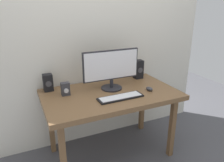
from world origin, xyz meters
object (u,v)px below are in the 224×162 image
at_px(speaker_right, 138,69).
at_px(audio_controller, 65,89).
at_px(desk, 111,99).
at_px(monitor, 111,68).
at_px(mouse, 149,89).
at_px(keyboard_primary, 121,97).
at_px(speaker_left, 48,83).

height_order(speaker_right, audio_controller, speaker_right).
relative_size(desk, monitor, 2.22).
height_order(monitor, audio_controller, monitor).
bearing_deg(desk, mouse, -17.40).
relative_size(monitor, keyboard_primary, 1.35).
height_order(mouse, speaker_left, speaker_left).
bearing_deg(keyboard_primary, speaker_left, 141.15).
bearing_deg(keyboard_primary, mouse, 7.64).
xyz_separation_m(desk, audio_controller, (-0.43, 0.12, 0.13)).
bearing_deg(speaker_right, desk, -150.50).
distance_m(monitor, speaker_left, 0.66).
relative_size(monitor, mouse, 7.13).
bearing_deg(desk, speaker_right, 29.50).
distance_m(speaker_right, speaker_left, 1.04).
height_order(monitor, speaker_right, monitor).
relative_size(keyboard_primary, speaker_left, 2.53).
relative_size(desk, mouse, 15.85).
distance_m(desk, monitor, 0.31).
xyz_separation_m(desk, mouse, (0.38, -0.12, 0.09)).
distance_m(desk, mouse, 0.41).
bearing_deg(speaker_left, keyboard_primary, -38.85).
bearing_deg(audio_controller, mouse, -16.83).
distance_m(mouse, speaker_right, 0.42).
xyz_separation_m(speaker_left, audio_controller, (0.13, -0.18, -0.02)).
xyz_separation_m(keyboard_primary, mouse, (0.35, 0.05, 0.01)).
bearing_deg(monitor, speaker_left, 161.21).
bearing_deg(monitor, audio_controller, 176.94).
relative_size(speaker_right, audio_controller, 1.73).
distance_m(keyboard_primary, speaker_left, 0.76).
height_order(desk, audio_controller, audio_controller).
bearing_deg(speaker_right, audio_controller, -170.71).
relative_size(monitor, speaker_left, 3.43).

